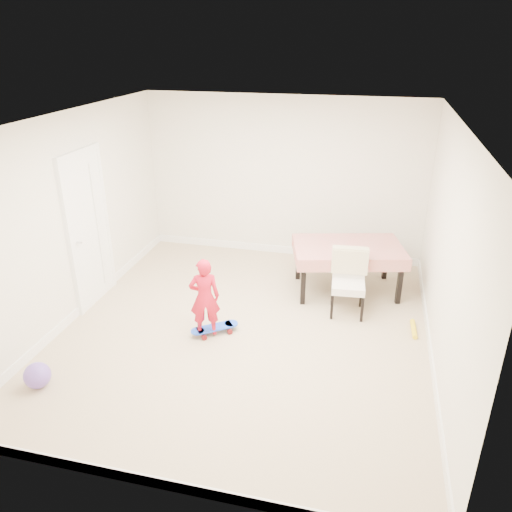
% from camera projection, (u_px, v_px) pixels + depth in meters
% --- Properties ---
extents(ground, '(5.00, 5.00, 0.00)m').
position_uv_depth(ground, '(245.00, 330.00, 6.32)').
color(ground, tan).
rests_on(ground, ground).
extents(ceiling, '(4.50, 5.00, 0.04)m').
position_uv_depth(ceiling, '(242.00, 122.00, 5.26)').
color(ceiling, silver).
rests_on(ceiling, wall_back).
extents(wall_back, '(4.50, 0.04, 2.60)m').
position_uv_depth(wall_back, '(283.00, 179.00, 7.98)').
color(wall_back, silver).
rests_on(wall_back, ground).
extents(wall_front, '(4.50, 0.04, 2.60)m').
position_uv_depth(wall_front, '(155.00, 359.00, 3.59)').
color(wall_front, silver).
rests_on(wall_front, ground).
extents(wall_left, '(0.04, 5.00, 2.60)m').
position_uv_depth(wall_left, '(72.00, 219.00, 6.26)').
color(wall_left, silver).
rests_on(wall_left, ground).
extents(wall_right, '(0.04, 5.00, 2.60)m').
position_uv_depth(wall_right, '(446.00, 253.00, 5.31)').
color(wall_right, silver).
rests_on(wall_right, ground).
extents(door, '(0.11, 0.94, 2.11)m').
position_uv_depth(door, '(89.00, 231.00, 6.64)').
color(door, white).
rests_on(door, ground).
extents(baseboard_back, '(4.50, 0.02, 0.12)m').
position_uv_depth(baseboard_back, '(282.00, 249.00, 8.50)').
color(baseboard_back, white).
rests_on(baseboard_back, ground).
extents(baseboard_front, '(4.50, 0.02, 0.12)m').
position_uv_depth(baseboard_front, '(167.00, 484.00, 4.09)').
color(baseboard_front, white).
rests_on(baseboard_front, ground).
extents(baseboard_left, '(0.02, 5.00, 0.12)m').
position_uv_depth(baseboard_left, '(85.00, 305.00, 6.77)').
color(baseboard_left, white).
rests_on(baseboard_left, ground).
extents(baseboard_right, '(0.02, 5.00, 0.12)m').
position_uv_depth(baseboard_right, '(430.00, 350.00, 5.81)').
color(baseboard_right, white).
rests_on(baseboard_right, ground).
extents(dining_table, '(1.70, 1.29, 0.70)m').
position_uv_depth(dining_table, '(347.00, 268.00, 7.14)').
color(dining_table, red).
rests_on(dining_table, ground).
extents(dining_chair, '(0.52, 0.60, 0.88)m').
position_uv_depth(dining_chair, '(348.00, 283.00, 6.53)').
color(dining_chair, white).
rests_on(dining_chair, ground).
extents(skateboard, '(0.62, 0.55, 0.09)m').
position_uv_depth(skateboard, '(215.00, 330.00, 6.23)').
color(skateboard, blue).
rests_on(skateboard, ground).
extents(child, '(0.43, 0.36, 1.01)m').
position_uv_depth(child, '(205.00, 300.00, 6.00)').
color(child, red).
rests_on(child, ground).
extents(balloon, '(0.28, 0.28, 0.28)m').
position_uv_depth(balloon, '(37.00, 375.00, 5.26)').
color(balloon, '#6E4EBB').
rests_on(balloon, ground).
extents(foam_toy, '(0.08, 0.40, 0.06)m').
position_uv_depth(foam_toy, '(414.00, 329.00, 6.28)').
color(foam_toy, yellow).
rests_on(foam_toy, ground).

